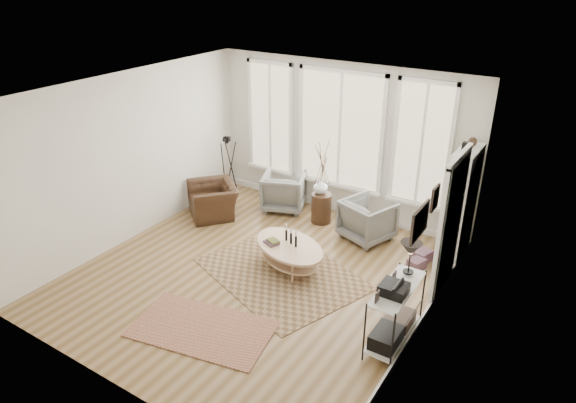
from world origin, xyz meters
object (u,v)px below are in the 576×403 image
Objects in this scene: low_shelf at (396,309)px; coffee_table at (289,250)px; bookcase at (460,205)px; armchair_right at (367,220)px; side_table at (322,184)px; armchair_left at (284,191)px; accent_chair at (213,200)px.

low_shelf reaches higher than coffee_table.
bookcase is 2.84m from coffee_table.
coffee_table is 1.69m from armchair_right.
side_table is (-0.35, 1.70, 0.43)m from coffee_table.
armchair_left is at bearing 12.37° from armchair_right.
bookcase is at bearing 1.71° from side_table.
side_table is (-2.42, 2.45, 0.25)m from low_shelf.
armchair_left reaches higher than armchair_right.
armchair_right is 2.99m from accent_chair.
side_table is at bearing -178.29° from bookcase.
accent_chair is (-2.90, -0.73, -0.06)m from armchair_right.
bookcase is at bearing 157.80° from armchair_left.
accent_chair is at bearing -167.96° from bookcase.
side_table is (-2.48, -0.07, -0.19)m from bookcase.
low_shelf is at bearing -45.29° from side_table.
side_table is at bearing 134.71° from low_shelf.
armchair_right is 1.08m from side_table.
armchair_left is 0.99m from side_table.
armchair_left is 0.85× the size of accent_chair.
side_table reaches higher than armchair_right.
coffee_table is (-2.13, -1.77, -0.62)m from bookcase.
side_table is at bearing 101.59° from coffee_table.
coffee_table is at bearing -140.29° from bookcase.
side_table is 1.65× the size of accent_chair.
accent_chair is at bearing 159.67° from coffee_table.
side_table is at bearing 11.77° from armchair_right.
low_shelf is 1.36× the size of accent_chair.
bookcase reaches higher than accent_chair.
bookcase reaches higher than side_table.
bookcase is 2.52× the size of armchair_left.
bookcase is 1.30× the size of side_table.
accent_chair is at bearing 21.95° from armchair_left.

